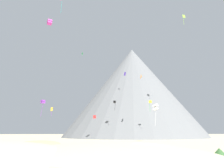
{
  "coord_description": "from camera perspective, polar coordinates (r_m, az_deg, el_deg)",
  "views": [
    {
      "loc": [
        -6.49,
        -23.17,
        2.68
      ],
      "look_at": [
        -1.74,
        33.85,
        15.68
      ],
      "focal_mm": 33.57,
      "sensor_mm": 36.0,
      "label": 1
    }
  ],
  "objects": [
    {
      "name": "dune_foreground_right",
      "position": [
        23.59,
        0.34,
        -19.32
      ],
      "size": [
        29.05,
        29.34,
        3.02
      ],
      "primitive_type": "ellipsoid",
      "rotation": [
        0.0,
        0.0,
        2.33
      ],
      "color": "beige",
      "rests_on": "ground_plane"
    },
    {
      "name": "bush_near_right",
      "position": [
        21.47,
        -20.4,
        -18.22
      ],
      "size": [
        2.23,
        2.23,
        0.74
      ],
      "primitive_type": "cone",
      "rotation": [
        0.0,
        0.0,
        2.04
      ],
      "color": "#477238",
      "rests_on": "ground_plane"
    },
    {
      "name": "kite_magenta_high",
      "position": [
        70.8,
        -16.64,
        15.84
      ],
      "size": [
        1.8,
        1.85,
        1.55
      ],
      "rotation": [
        0.0,
        0.0,
        0.45
      ],
      "color": "#D1339E"
    },
    {
      "name": "kite_green_high",
      "position": [
        84.49,
        -8.18,
        8.18
      ],
      "size": [
        0.63,
        1.35,
        1.34
      ],
      "rotation": [
        0.0,
        0.0,
        4.61
      ],
      "color": "green"
    },
    {
      "name": "bush_far_right",
      "position": [
        24.14,
        27.26,
        -16.52
      ],
      "size": [
        2.61,
        2.61,
        1.09
      ],
      "primitive_type": "cone",
      "rotation": [
        0.0,
        0.0,
        5.91
      ],
      "color": "#386633",
      "rests_on": "ground_plane"
    },
    {
      "name": "kite_yellow_low",
      "position": [
        70.76,
        10.36,
        -5.18
      ],
      "size": [
        1.03,
        0.11,
        3.85
      ],
      "rotation": [
        0.0,
        0.0,
        2.38
      ],
      "color": "yellow"
    },
    {
      "name": "kite_gold_low",
      "position": [
        81.88,
        -16.11,
        -6.75
      ],
      "size": [
        0.75,
        0.68,
        3.21
      ],
      "rotation": [
        0.0,
        0.0,
        5.35
      ],
      "color": "gold"
    },
    {
      "name": "kite_rainbow_low",
      "position": [
        85.76,
        12.7,
        -10.13
      ],
      "size": [
        0.67,
        0.85,
        3.16
      ],
      "rotation": [
        0.0,
        0.0,
        4.64
      ],
      "color": "#E5668C"
    },
    {
      "name": "kite_lime_high",
      "position": [
        80.46,
        18.97,
        16.83
      ],
      "size": [
        1.03,
        0.53,
        3.85
      ],
      "rotation": [
        0.0,
        0.0,
        5.64
      ],
      "color": "#8CD133"
    },
    {
      "name": "kite_red_low",
      "position": [
        73.24,
        -4.77,
        -8.89
      ],
      "size": [
        1.09,
        0.4,
        1.23
      ],
      "rotation": [
        0.0,
        0.0,
        5.74
      ],
      "color": "red"
    },
    {
      "name": "kite_violet_low",
      "position": [
        75.85,
        -18.31,
        -4.62
      ],
      "size": [
        1.7,
        1.7,
        5.56
      ],
      "rotation": [
        0.0,
        0.0,
        5.51
      ],
      "color": "purple"
    },
    {
      "name": "bush_mid_center",
      "position": [
        29.29,
        18.66,
        -16.95
      ],
      "size": [
        2.2,
        2.2,
        0.47
      ],
      "primitive_type": "cone",
      "rotation": [
        0.0,
        0.0,
        4.93
      ],
      "color": "#668C4C",
      "rests_on": "ground_plane"
    },
    {
      "name": "ground_plane",
      "position": [
        24.21,
        11.44,
        -18.91
      ],
      "size": [
        400.0,
        400.0,
        0.0
      ],
      "primitive_type": "plane",
      "color": "beige"
    },
    {
      "name": "rock_massif",
      "position": [
        107.91,
        6.02,
        -2.33
      ],
      "size": [
        70.44,
        70.44,
        45.44
      ],
      "color": "slate",
      "rests_on": "ground_plane"
    },
    {
      "name": "dune_midground",
      "position": [
        46.26,
        -19.83,
        -15.4
      ],
      "size": [
        10.18,
        20.33,
        1.67
      ],
      "primitive_type": "ellipsoid",
      "rotation": [
        0.0,
        0.0,
        1.62
      ],
      "color": "#C6B284",
      "rests_on": "ground_plane"
    },
    {
      "name": "kite_orange_mid",
      "position": [
        69.26,
        7.96,
        1.99
      ],
      "size": [
        0.97,
        1.81,
        1.74
      ],
      "rotation": [
        0.0,
        0.0,
        1.34
      ],
      "color": "orange"
    },
    {
      "name": "kite_white_low",
      "position": [
        58.51,
        11.75,
        -6.22
      ],
      "size": [
        1.83,
        1.8,
        5.95
      ],
      "rotation": [
        0.0,
        0.0,
        4.07
      ],
      "color": "white"
    },
    {
      "name": "kite_black_low",
      "position": [
        73.64,
        0.72,
        -4.94
      ],
      "size": [
        1.04,
        1.06,
        3.46
      ],
      "rotation": [
        0.0,
        0.0,
        5.86
      ],
      "color": "black"
    },
    {
      "name": "kite_indigo_mid",
      "position": [
        86.89,
        3.53,
        2.78
      ],
      "size": [
        0.83,
        0.63,
        1.65
      ],
      "rotation": [
        0.0,
        0.0,
        4.93
      ],
      "color": "#5138B2"
    }
  ]
}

